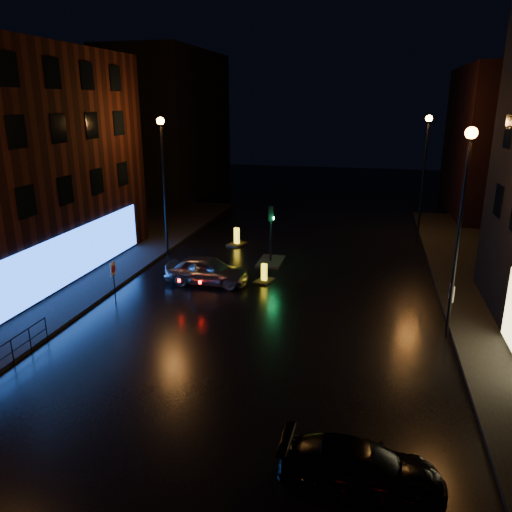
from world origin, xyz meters
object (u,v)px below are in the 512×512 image
at_px(traffic_signal, 271,254).
at_px(road_sign_right, 451,297).
at_px(dark_sedan, 361,468).
at_px(bollard_near, 264,278).
at_px(bollard_far, 237,241).
at_px(silver_hatchback, 207,270).
at_px(road_sign_left, 113,272).

bearing_deg(traffic_signal, road_sign_right, -39.46).
height_order(dark_sedan, bollard_near, dark_sedan).
distance_m(bollard_near, road_sign_right, 9.77).
distance_m(traffic_signal, bollard_far, 4.35).
bearing_deg(bollard_near, traffic_signal, 111.35).
relative_size(bollard_near, road_sign_right, 0.64).
height_order(silver_hatchback, road_sign_left, road_sign_left).
xyz_separation_m(traffic_signal, dark_sedan, (5.82, -17.38, 0.09)).
relative_size(dark_sedan, road_sign_right, 1.97).
distance_m(silver_hatchback, road_sign_left, 4.94).
xyz_separation_m(traffic_signal, silver_hatchback, (-2.54, -4.32, 0.24)).
relative_size(traffic_signal, bollard_near, 2.61).
distance_m(bollard_near, road_sign_left, 7.82).
xyz_separation_m(dark_sedan, bollard_near, (-5.49, 14.00, -0.37)).
distance_m(traffic_signal, road_sign_left, 9.86).
bearing_deg(bollard_near, dark_sedan, -52.78).
bearing_deg(dark_sedan, traffic_signal, 20.19).
bearing_deg(bollard_far, road_sign_left, -89.11).
xyz_separation_m(road_sign_left, road_sign_right, (15.15, 0.23, 0.05)).
xyz_separation_m(dark_sedan, road_sign_left, (-11.88, 9.67, 0.91)).
height_order(dark_sedan, road_sign_right, road_sign_right).
height_order(road_sign_left, road_sign_right, road_sign_right).
bearing_deg(road_sign_right, dark_sedan, 61.72).
bearing_deg(traffic_signal, road_sign_left, -128.15).
relative_size(dark_sedan, bollard_far, 2.63).
bearing_deg(road_sign_left, dark_sedan, -42.29).
height_order(silver_hatchback, dark_sedan, silver_hatchback).
relative_size(bollard_near, bollard_far, 0.85).
xyz_separation_m(silver_hatchback, dark_sedan, (8.37, -13.06, -0.15)).
height_order(silver_hatchback, bollard_far, silver_hatchback).
height_order(bollard_near, road_sign_left, road_sign_left).
relative_size(silver_hatchback, road_sign_left, 2.18).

